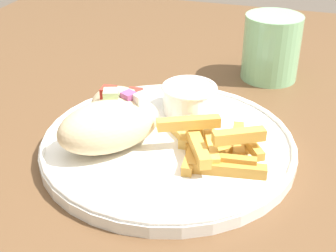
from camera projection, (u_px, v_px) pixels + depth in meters
name	position (u px, v px, depth m)	size (l,w,h in m)	color
table	(207.00, 182.00, 0.64)	(1.18, 1.18, 0.74)	brown
plate	(168.00, 144.00, 0.55)	(0.30, 0.30, 0.02)	white
pita_sandwich_near	(110.00, 125.00, 0.52)	(0.13, 0.14, 0.06)	beige
pita_sandwich_far	(121.00, 109.00, 0.57)	(0.12, 0.13, 0.06)	beige
fries_pile	(214.00, 145.00, 0.52)	(0.13, 0.11, 0.04)	#E5B251
sauce_ramekin	(189.00, 96.00, 0.61)	(0.07, 0.07, 0.03)	white
water_glass	(271.00, 50.00, 0.72)	(0.09, 0.09, 0.10)	#8CCC93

